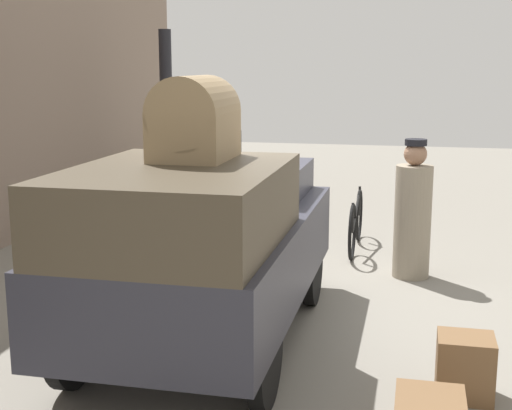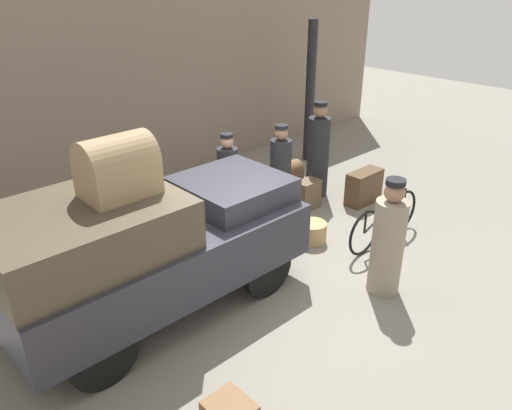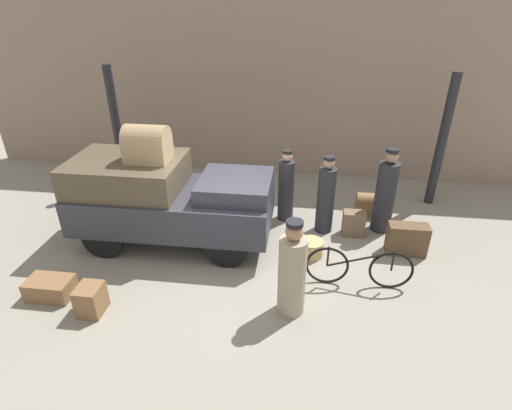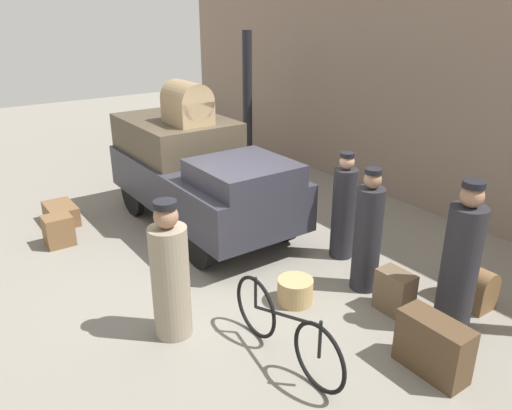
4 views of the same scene
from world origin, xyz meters
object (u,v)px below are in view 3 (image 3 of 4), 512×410
(porter_lifting_near_truck, at_px, (286,188))
(porter_standing_middle, at_px, (385,194))
(bicycle, at_px, (359,267))
(suitcase_small_leather, at_px, (50,288))
(truck, at_px, (167,197))
(trunk_on_truck_roof, at_px, (147,145))
(porter_with_bicycle, at_px, (292,272))
(wicker_basket, at_px, (311,248))
(trunk_wicker_pale, at_px, (407,239))
(trunk_umber_medium, at_px, (354,223))
(porter_carrying_trunk, at_px, (326,198))
(trunk_barrel_dark, at_px, (369,204))
(suitcase_tan_flat, at_px, (91,299))

(porter_lifting_near_truck, bearing_deg, porter_standing_middle, -5.78)
(bicycle, bearing_deg, suitcase_small_leather, -169.70)
(truck, distance_m, porter_lifting_near_truck, 2.58)
(porter_lifting_near_truck, bearing_deg, truck, -152.85)
(trunk_on_truck_roof, bearing_deg, porter_with_bicycle, -32.37)
(wicker_basket, distance_m, trunk_wicker_pale, 1.86)
(truck, height_order, trunk_wicker_pale, truck)
(truck, height_order, bicycle, truck)
(porter_lifting_near_truck, xyz_separation_m, trunk_on_truck_roof, (-2.54, -1.17, 1.30))
(truck, bearing_deg, trunk_wicker_pale, 1.25)
(truck, distance_m, trunk_wicker_pale, 4.75)
(porter_lifting_near_truck, distance_m, porter_with_bicycle, 2.97)
(porter_lifting_near_truck, relative_size, trunk_wicker_pale, 2.17)
(bicycle, height_order, porter_lifting_near_truck, porter_lifting_near_truck)
(suitcase_small_leather, relative_size, trunk_umber_medium, 1.36)
(trunk_umber_medium, distance_m, trunk_on_truck_roof, 4.42)
(porter_carrying_trunk, xyz_separation_m, trunk_on_truck_roof, (-3.39, -0.77, 1.27))
(wicker_basket, bearing_deg, porter_standing_middle, 38.73)
(porter_lifting_near_truck, bearing_deg, trunk_umber_medium, -19.57)
(trunk_barrel_dark, height_order, trunk_on_truck_roof, trunk_on_truck_roof)
(truck, relative_size, porter_standing_middle, 2.10)
(porter_standing_middle, bearing_deg, trunk_wicker_pale, -67.55)
(bicycle, xyz_separation_m, trunk_on_truck_roof, (-3.93, 1.03, 1.66))
(suitcase_small_leather, distance_m, trunk_wicker_pale, 6.49)
(bicycle, xyz_separation_m, trunk_barrel_dark, (0.50, 2.60, -0.12))
(trunk_barrel_dark, bearing_deg, porter_carrying_trunk, -142.10)
(suitcase_small_leather, xyz_separation_m, trunk_wicker_pale, (6.15, 2.06, 0.15))
(truck, relative_size, suitcase_small_leather, 5.22)
(suitcase_small_leather, height_order, trunk_wicker_pale, trunk_wicker_pale)
(suitcase_tan_flat, bearing_deg, porter_carrying_trunk, 38.90)
(trunk_barrel_dark, distance_m, trunk_wicker_pale, 1.57)
(porter_carrying_trunk, distance_m, trunk_on_truck_roof, 3.70)
(bicycle, distance_m, porter_with_bicycle, 1.40)
(bicycle, height_order, trunk_on_truck_roof, trunk_on_truck_roof)
(truck, distance_m, wicker_basket, 3.00)
(trunk_wicker_pale, height_order, trunk_on_truck_roof, trunk_on_truck_roof)
(suitcase_tan_flat, relative_size, trunk_umber_medium, 0.90)
(suitcase_small_leather, distance_m, suitcase_tan_flat, 0.91)
(wicker_basket, distance_m, porter_lifting_near_truck, 1.62)
(trunk_wicker_pale, xyz_separation_m, trunk_umber_medium, (-0.96, 0.55, -0.04))
(porter_lifting_near_truck, distance_m, suitcase_tan_flat, 4.47)
(porter_lifting_near_truck, distance_m, trunk_barrel_dark, 1.99)
(porter_with_bicycle, xyz_separation_m, trunk_barrel_dark, (1.61, 3.36, -0.48))
(porter_carrying_trunk, relative_size, porter_lifting_near_truck, 1.04)
(wicker_basket, bearing_deg, trunk_umber_medium, 45.20)
(suitcase_small_leather, relative_size, trunk_on_truck_roof, 0.93)
(porter_standing_middle, xyz_separation_m, trunk_on_truck_roof, (-4.61, -0.96, 1.21))
(porter_with_bicycle, distance_m, trunk_wicker_pale, 2.89)
(suitcase_tan_flat, bearing_deg, suitcase_small_leather, 162.91)
(porter_lifting_near_truck, xyz_separation_m, trunk_umber_medium, (1.46, -0.52, -0.48))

